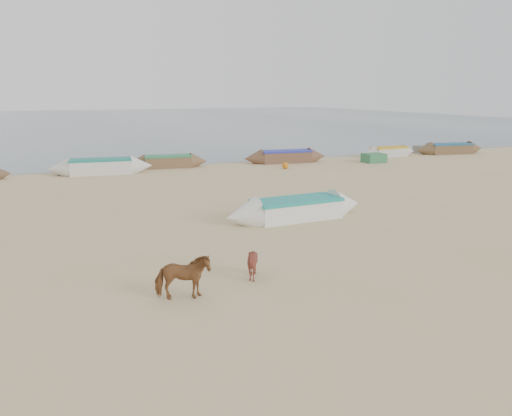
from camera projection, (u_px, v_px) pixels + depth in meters
The scene contains 7 objects.
ground at pixel (311, 271), 14.19m from camera, with size 140.00×140.00×0.00m, color tan.
sea at pixel (83, 121), 87.73m from camera, with size 160.00×160.00×0.00m, color slate.
cow_adult at pixel (183, 277), 12.15m from camera, with size 0.62×1.36×1.15m, color brown.
calf_front at pixel (252, 263), 13.48m from camera, with size 0.75×0.84×0.93m, color #59251C.
near_canoe at pixel (296, 209), 20.00m from camera, with size 6.10×1.43×0.83m, color silver, non-canonical shape.
waterline_canoes at pixel (153, 164), 32.42m from camera, with size 56.48×3.34×0.97m.
beach_clutter at pixel (234, 164), 33.45m from camera, with size 46.48×4.34×0.64m.
Camera 1 is at (-6.66, -11.74, 4.98)m, focal length 35.00 mm.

